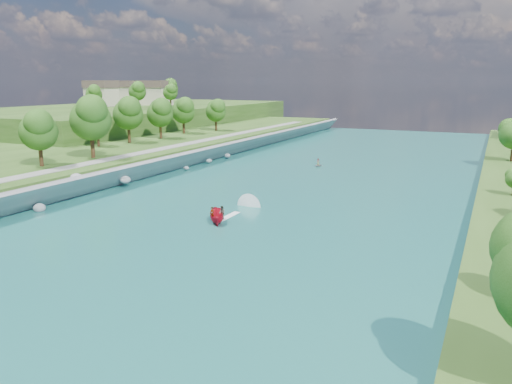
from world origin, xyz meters
The scene contains 10 objects.
ground centered at (0.00, 0.00, 0.00)m, with size 260.00×260.00×0.00m, color #2D5119.
river_water centered at (0.00, 20.00, 0.05)m, with size 55.00×240.00×0.10m, color #175858.
berm_west centered at (-50.00, 20.00, 1.75)m, with size 45.00×240.00×3.50m, color #2D5119.
ridge_west centered at (-82.50, 95.00, 4.50)m, with size 60.00×120.00×9.00m, color #2D5119.
riprap_bank centered at (-25.85, 18.61, 1.79)m, with size 4.30×236.00×4.30m.
riverside_path centered at (-32.50, 20.00, 3.55)m, with size 3.00×200.00×0.10m, color gray.
ridge_houses centered at (-88.67, 100.00, 13.31)m, with size 29.50×29.50×8.40m.
trees_ridge centered at (-73.10, 91.58, 13.77)m, with size 12.80×41.13×10.62m.
motorboat centered at (-0.83, 11.23, 0.83)m, with size 3.69×19.07×2.01m.
raft centered at (-3.04, 54.91, 0.46)m, with size 2.04×2.67×1.62m.
Camera 1 is at (29.21, -41.36, 17.11)m, focal length 35.00 mm.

